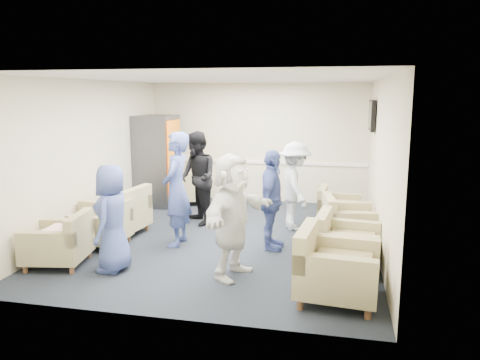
% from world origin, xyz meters
% --- Properties ---
extents(floor, '(6.00, 6.00, 0.00)m').
position_xyz_m(floor, '(0.00, 0.00, 0.00)').
color(floor, black).
rests_on(floor, ground).
extents(ceiling, '(6.00, 6.00, 0.00)m').
position_xyz_m(ceiling, '(0.00, 0.00, 2.70)').
color(ceiling, silver).
rests_on(ceiling, back_wall).
extents(back_wall, '(5.00, 0.02, 2.70)m').
position_xyz_m(back_wall, '(0.00, 3.00, 1.35)').
color(back_wall, beige).
rests_on(back_wall, floor).
extents(front_wall, '(5.00, 0.02, 2.70)m').
position_xyz_m(front_wall, '(0.00, -3.00, 1.35)').
color(front_wall, beige).
rests_on(front_wall, floor).
extents(left_wall, '(0.02, 6.00, 2.70)m').
position_xyz_m(left_wall, '(-2.50, 0.00, 1.35)').
color(left_wall, beige).
rests_on(left_wall, floor).
extents(right_wall, '(0.02, 6.00, 2.70)m').
position_xyz_m(right_wall, '(2.50, 0.00, 1.35)').
color(right_wall, beige).
rests_on(right_wall, floor).
extents(chair_rail, '(4.98, 0.04, 0.06)m').
position_xyz_m(chair_rail, '(0.00, 2.98, 0.90)').
color(chair_rail, white).
rests_on(chair_rail, back_wall).
extents(tv, '(0.10, 1.00, 0.58)m').
position_xyz_m(tv, '(2.44, 1.80, 2.05)').
color(tv, black).
rests_on(tv, right_wall).
extents(armchair_left_near, '(0.94, 0.94, 0.65)m').
position_xyz_m(armchair_left_near, '(-2.02, -1.76, 0.33)').
color(armchair_left_near, '#9B9064').
rests_on(armchair_left_near, floor).
extents(armchair_left_mid, '(0.82, 0.82, 0.63)m').
position_xyz_m(armchair_left_mid, '(-1.85, -0.82, 0.31)').
color(armchair_left_mid, '#9B9064').
rests_on(armchair_left_mid, floor).
extents(armchair_left_far, '(1.01, 1.01, 0.73)m').
position_xyz_m(armchair_left_far, '(-1.87, -0.19, 0.36)').
color(armchair_left_far, '#9B9064').
rests_on(armchair_left_far, floor).
extents(armchair_right_near, '(1.02, 1.02, 0.75)m').
position_xyz_m(armchair_right_near, '(1.84, -2.12, 0.37)').
color(armchair_right_near, '#9B9064').
rests_on(armchair_right_near, floor).
extents(armchair_right_midnear, '(0.94, 0.94, 0.68)m').
position_xyz_m(armchair_right_midnear, '(1.98, -1.05, 0.34)').
color(armchair_right_midnear, '#9B9064').
rests_on(armchair_right_midnear, floor).
extents(armchair_right_midfar, '(0.98, 0.98, 0.68)m').
position_xyz_m(armchair_right_midfar, '(2.02, 0.16, 0.34)').
color(armchair_right_midfar, '#9B9064').
rests_on(armchair_right_midfar, floor).
extents(armchair_right_far, '(0.82, 0.82, 0.62)m').
position_xyz_m(armchair_right_far, '(1.85, 1.18, 0.31)').
color(armchair_right_far, '#9B9064').
rests_on(armchair_right_far, floor).
extents(armchair_corner, '(1.03, 1.03, 0.64)m').
position_xyz_m(armchair_corner, '(-1.47, 2.32, 0.32)').
color(armchair_corner, '#9B9064').
rests_on(armchair_corner, floor).
extents(vending_machine, '(0.81, 0.94, 1.99)m').
position_xyz_m(vending_machine, '(-2.09, 2.12, 1.00)').
color(vending_machine, '#48494F').
rests_on(vending_machine, floor).
extents(backpack, '(0.29, 0.24, 0.43)m').
position_xyz_m(backpack, '(-1.69, -0.47, 0.22)').
color(backpack, black).
rests_on(backpack, floor).
extents(pillow, '(0.39, 0.49, 0.13)m').
position_xyz_m(pillow, '(-2.03, -1.77, 0.50)').
color(pillow, white).
rests_on(pillow, armchair_left_near).
extents(person_front_left, '(0.52, 0.76, 1.51)m').
position_xyz_m(person_front_left, '(-1.18, -1.77, 0.75)').
color(person_front_left, '#3F5199').
rests_on(person_front_left, floor).
extents(person_mid_left, '(0.48, 0.70, 1.86)m').
position_xyz_m(person_mid_left, '(-0.69, -0.51, 0.93)').
color(person_mid_left, '#3F5199').
rests_on(person_mid_left, floor).
extents(person_back_left, '(1.05, 1.09, 1.77)m').
position_xyz_m(person_back_left, '(-0.75, 0.77, 0.88)').
color(person_back_left, black).
rests_on(person_back_left, floor).
extents(person_back_right, '(0.92, 1.18, 1.61)m').
position_xyz_m(person_back_right, '(1.09, 0.79, 0.80)').
color(person_back_right, white).
rests_on(person_back_right, floor).
extents(person_mid_right, '(0.39, 0.94, 1.60)m').
position_xyz_m(person_mid_right, '(0.84, -0.41, 0.80)').
color(person_mid_right, '#3F5199').
rests_on(person_mid_right, floor).
extents(person_front_right, '(0.95, 1.65, 1.69)m').
position_xyz_m(person_front_right, '(0.50, -1.64, 0.85)').
color(person_front_right, white).
rests_on(person_front_right, floor).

